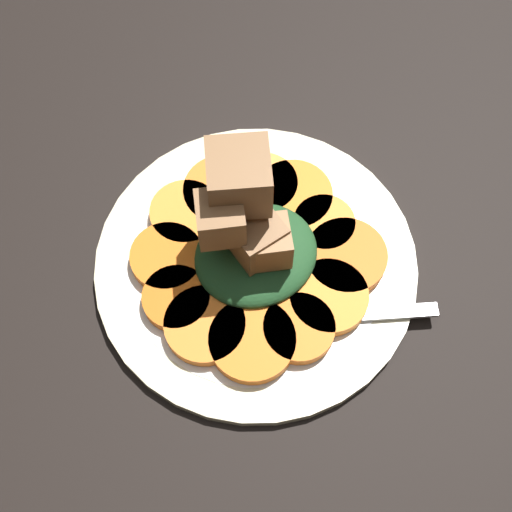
{
  "coord_description": "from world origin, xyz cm",
  "views": [
    {
      "loc": [
        -11.89,
        -21.4,
        55.7
      ],
      "look_at": [
        0.0,
        0.0,
        4.1
      ],
      "focal_mm": 50.0,
      "sensor_mm": 36.0,
      "label": 1
    }
  ],
  "objects": [
    {
      "name": "carrot_slice_8",
      "position": [
        0.61,
        6.8,
        3.65
      ],
      "size": [
        6.77,
        6.77,
        1.09
      ],
      "primitive_type": "cylinder",
      "color": "orange",
      "rests_on": "plate"
    },
    {
      "name": "carrot_slice_0",
      "position": [
        -6.23,
        -3.07,
        3.65
      ],
      "size": [
        6.35,
        6.35,
        1.09
      ],
      "primitive_type": "cylinder",
      "color": "orange",
      "rests_on": "plate"
    },
    {
      "name": "carrot_slice_7",
      "position": [
        3.9,
        5.75,
        3.65
      ],
      "size": [
        5.86,
        5.86,
        1.09
      ],
      "primitive_type": "cylinder",
      "color": "orange",
      "rests_on": "plate"
    },
    {
      "name": "carrot_slice_3",
      "position": [
        3.38,
        -5.74,
        3.65
      ],
      "size": [
        6.27,
        6.27,
        1.09
      ],
      "primitive_type": "cylinder",
      "color": "orange",
      "rests_on": "plate"
    },
    {
      "name": "carrot_slice_9",
      "position": [
        -3.12,
        6.47,
        3.65
      ],
      "size": [
        5.94,
        5.94,
        1.09
      ],
      "primitive_type": "cylinder",
      "color": "orange",
      "rests_on": "plate"
    },
    {
      "name": "carrot_slice_4",
      "position": [
        6.43,
        -3.41,
        3.65
      ],
      "size": [
        6.67,
        6.67,
        1.09
      ],
      "primitive_type": "cylinder",
      "color": "orange",
      "rests_on": "plate"
    },
    {
      "name": "carrot_slice_11",
      "position": [
        -7.18,
        0.17,
        3.65
      ],
      "size": [
        5.37,
        5.37,
        1.09
      ],
      "primitive_type": "cylinder",
      "color": "#D56014",
      "rests_on": "plate"
    },
    {
      "name": "table_slab",
      "position": [
        0.0,
        0.0,
        1.0
      ],
      "size": [
        120.0,
        120.0,
        2.0
      ],
      "primitive_type": "cube",
      "color": "black",
      "rests_on": "ground"
    },
    {
      "name": "carrot_slice_2",
      "position": [
        -0.14,
        -6.84,
        3.65
      ],
      "size": [
        5.6,
        5.6,
        1.09
      ],
      "primitive_type": "cylinder",
      "color": "orange",
      "rests_on": "plate"
    },
    {
      "name": "carrot_slice_6",
      "position": [
        5.56,
        3.56,
        3.65
      ],
      "size": [
        6.63,
        6.63,
        1.09
      ],
      "primitive_type": "cylinder",
      "color": "orange",
      "rests_on": "plate"
    },
    {
      "name": "carrot_slice_1",
      "position": [
        -3.63,
        -5.95,
        3.65
      ],
      "size": [
        6.74,
        6.74,
        1.09
      ],
      "primitive_type": "cylinder",
      "color": "orange",
      "rests_on": "plate"
    },
    {
      "name": "carrot_slice_5",
      "position": [
        6.43,
        -0.4,
        3.65
      ],
      "size": [
        5.11,
        5.11,
        1.09
      ],
      "primitive_type": "cylinder",
      "color": "orange",
      "rests_on": "plate"
    },
    {
      "name": "center_pile",
      "position": [
        -0.04,
        0.56,
        7.15
      ],
      "size": [
        10.04,
        10.0,
        11.59
      ],
      "color": "#1E4723",
      "rests_on": "plate"
    },
    {
      "name": "fork",
      "position": [
        1.36,
        -6.46,
        3.3
      ],
      "size": [
        17.93,
        9.57,
        0.4
      ],
      "rotation": [
        0.0,
        0.0,
        -0.44
      ],
      "color": "#B2B2B7",
      "rests_on": "plate"
    },
    {
      "name": "carrot_slice_10",
      "position": [
        -6.26,
        3.57,
        3.65
      ],
      "size": [
        5.96,
        5.96,
        1.09
      ],
      "primitive_type": "cylinder",
      "color": "orange",
      "rests_on": "plate"
    },
    {
      "name": "plate",
      "position": [
        0.0,
        0.0,
        2.52
      ],
      "size": [
        26.38,
        26.38,
        1.05
      ],
      "color": "beige",
      "rests_on": "table_slab"
    }
  ]
}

